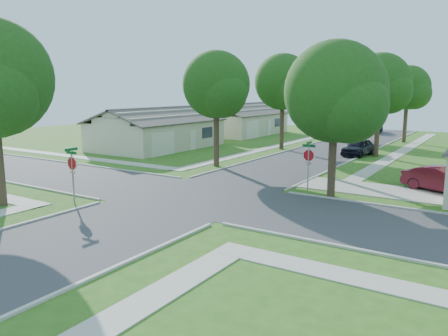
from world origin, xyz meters
name	(u,v)px	position (x,y,z in m)	size (l,w,h in m)	color
ground	(198,197)	(0.00, 0.00, 0.00)	(100.00, 100.00, 0.00)	#2D5818
road_ns	(198,197)	(0.00, 0.00, 0.00)	(7.00, 100.00, 0.02)	#333335
sidewalk_ne	(403,151)	(6.10, 26.00, 0.02)	(1.20, 40.00, 0.04)	#9E9B91
sidewalk_nw	(289,143)	(-6.10, 26.00, 0.02)	(1.20, 40.00, 0.04)	#9E9B91
driveway	(372,189)	(7.90, 7.10, 0.03)	(8.80, 3.60, 0.05)	#9E9B91
stop_sign_sw	(72,166)	(-4.70, -4.70, 2.03)	(1.05, 0.80, 2.98)	gray
stop_sign_ne	(309,157)	(4.70, 4.70, 2.03)	(1.05, 0.80, 2.98)	gray
tree_e_near	(336,95)	(4.75, 9.01, 5.64)	(4.97, 4.80, 8.28)	#38281C
tree_e_mid	(381,87)	(4.76, 21.01, 6.25)	(5.59, 5.40, 9.21)	#38281C
tree_e_far	(408,90)	(4.75, 34.01, 5.98)	(5.17, 5.00, 8.72)	#38281C
tree_w_near	(217,88)	(-4.64, 9.01, 6.12)	(5.38, 5.20, 8.97)	#38281C
tree_w_mid	(283,85)	(-4.64, 21.01, 6.49)	(5.80, 5.60, 9.56)	#38281C
tree_w_far	(327,94)	(-4.65, 34.01, 5.51)	(4.76, 4.60, 8.04)	#38281C
tree_ne_corner	(336,97)	(6.36, 4.21, 5.59)	(5.80, 5.60, 8.66)	#38281C
house_nw_near	(158,133)	(-15.99, 15.00, 1.52)	(8.42, 13.60, 4.23)	#BAB093
house_nw_far	(241,123)	(-15.99, 32.00, 1.52)	(8.42, 13.60, 4.23)	#BAB093
car_driveway	(443,180)	(11.50, 8.70, 0.75)	(1.58, 4.52, 1.49)	#4B0F19
car_curb_east	(359,147)	(3.20, 20.81, 0.78)	(1.83, 4.56, 1.55)	black
car_curb_west	(374,127)	(-1.20, 44.09, 0.76)	(2.12, 5.22, 1.52)	black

